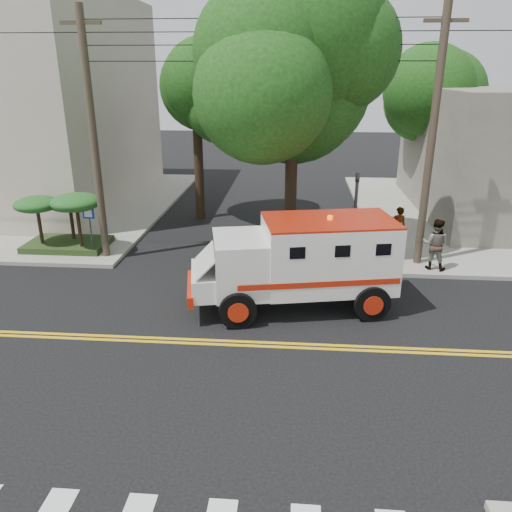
{
  "coord_description": "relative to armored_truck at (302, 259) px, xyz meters",
  "views": [
    {
      "loc": [
        1.68,
        -11.69,
        6.91
      ],
      "look_at": [
        0.53,
        2.5,
        1.6
      ],
      "focal_mm": 35.0,
      "sensor_mm": 36.0,
      "label": 1
    }
  ],
  "objects": [
    {
      "name": "ground",
      "position": [
        -1.93,
        -2.39,
        -1.6
      ],
      "size": [
        100.0,
        100.0,
        0.0
      ],
      "primitive_type": "plane",
      "color": "black",
      "rests_on": "ground"
    },
    {
      "name": "sidewalk_nw",
      "position": [
        -15.43,
        11.11,
        -1.52
      ],
      "size": [
        17.0,
        17.0,
        0.15
      ],
      "primitive_type": "cube",
      "color": "gray",
      "rests_on": "ground"
    },
    {
      "name": "utility_pole_left",
      "position": [
        -7.53,
        3.61,
        2.9
      ],
      "size": [
        0.28,
        0.28,
        9.0
      ],
      "primitive_type": "cylinder",
      "color": "#382D23",
      "rests_on": "ground"
    },
    {
      "name": "utility_pole_right",
      "position": [
        4.37,
        3.81,
        2.9
      ],
      "size": [
        0.28,
        0.28,
        9.0
      ],
      "primitive_type": "cylinder",
      "color": "#382D23",
      "rests_on": "ground"
    },
    {
      "name": "tree_main",
      "position": [
        0.01,
        3.82,
        5.6
      ],
      "size": [
        6.08,
        5.7,
        9.85
      ],
      "color": "black",
      "rests_on": "ground"
    },
    {
      "name": "tree_left",
      "position": [
        -4.61,
        9.4,
        4.13
      ],
      "size": [
        4.48,
        4.2,
        7.7
      ],
      "color": "black",
      "rests_on": "ground"
    },
    {
      "name": "tree_right",
      "position": [
        6.92,
        13.38,
        4.5
      ],
      "size": [
        4.8,
        4.5,
        8.2
      ],
      "color": "black",
      "rests_on": "ground"
    },
    {
      "name": "traffic_signal",
      "position": [
        1.87,
        3.21,
        0.63
      ],
      "size": [
        0.15,
        0.18,
        3.6
      ],
      "color": "#3F3F42",
      "rests_on": "ground"
    },
    {
      "name": "accessibility_sign",
      "position": [
        -8.13,
        3.79,
        -0.23
      ],
      "size": [
        0.45,
        0.1,
        2.02
      ],
      "color": "#3F3F42",
      "rests_on": "ground"
    },
    {
      "name": "palm_planter",
      "position": [
        -9.37,
        4.24,
        0.05
      ],
      "size": [
        3.52,
        2.63,
        2.36
      ],
      "color": "#1E3314",
      "rests_on": "sidewalk_nw"
    },
    {
      "name": "armored_truck",
      "position": [
        0.0,
        0.0,
        0.0
      ],
      "size": [
        6.47,
        3.44,
        2.8
      ],
      "rotation": [
        0.0,
        0.0,
        0.2
      ],
      "color": "silver",
      "rests_on": "ground"
    },
    {
      "name": "pedestrian_a",
      "position": [
        3.89,
        5.44,
        -0.59
      ],
      "size": [
        0.69,
        0.52,
        1.7
      ],
      "primitive_type": "imported",
      "rotation": [
        0.0,
        0.0,
        3.34
      ],
      "color": "gray",
      "rests_on": "sidewalk_ne"
    },
    {
      "name": "pedestrian_b",
      "position": [
        4.78,
        3.22,
        -0.51
      ],
      "size": [
        1.1,
        0.98,
        1.86
      ],
      "primitive_type": "imported",
      "rotation": [
        0.0,
        0.0,
        2.77
      ],
      "color": "gray",
      "rests_on": "sidewalk_ne"
    }
  ]
}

